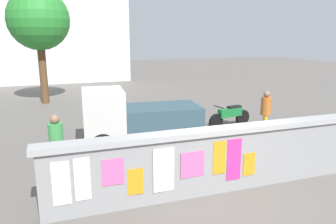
% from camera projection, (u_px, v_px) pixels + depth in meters
% --- Properties ---
extents(ground, '(60.00, 60.00, 0.00)m').
position_uv_depth(ground, '(136.00, 113.00, 14.80)').
color(ground, '#605B56').
extents(poster_wall, '(7.84, 0.42, 1.48)m').
position_uv_depth(poster_wall, '(221.00, 159.00, 7.27)').
color(poster_wall, gray).
rests_on(poster_wall, ground).
extents(auto_rickshaw_truck, '(3.71, 1.77, 1.85)m').
position_uv_depth(auto_rickshaw_truck, '(136.00, 118.00, 10.20)').
color(auto_rickshaw_truck, black).
rests_on(auto_rickshaw_truck, ground).
extents(motorcycle, '(1.89, 0.63, 0.87)m').
position_uv_depth(motorcycle, '(231.00, 115.00, 12.40)').
color(motorcycle, black).
rests_on(motorcycle, ground).
extents(bicycle_near, '(1.71, 0.44, 0.95)m').
position_uv_depth(bicycle_near, '(275.00, 141.00, 9.70)').
color(bicycle_near, black).
rests_on(bicycle_near, ground).
extents(person_walking, '(0.45, 0.45, 1.62)m').
position_uv_depth(person_walking, '(266.00, 109.00, 11.04)').
color(person_walking, yellow).
rests_on(person_walking, ground).
extents(person_bystander, '(0.42, 0.42, 1.62)m').
position_uv_depth(person_bystander, '(56.00, 140.00, 7.82)').
color(person_bystander, purple).
rests_on(person_bystander, ground).
extents(tree_roadside, '(2.98, 2.98, 5.65)m').
position_uv_depth(tree_roadside, '(38.00, 20.00, 15.92)').
color(tree_roadside, brown).
rests_on(tree_roadside, ground).
extents(building_background, '(10.83, 7.15, 9.07)m').
position_uv_depth(building_background, '(53.00, 20.00, 25.35)').
color(building_background, silver).
rests_on(building_background, ground).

